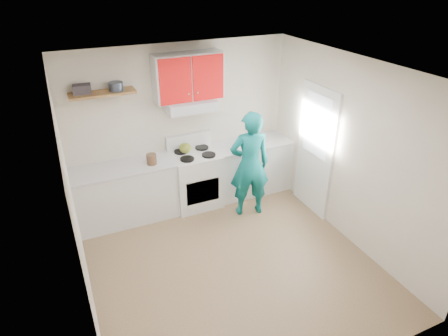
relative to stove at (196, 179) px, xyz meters
name	(u,v)px	position (x,y,z in m)	size (l,w,h in m)	color
floor	(231,262)	(-0.10, -1.57, -0.46)	(3.80, 3.80, 0.00)	brown
ceiling	(232,71)	(-0.10, -1.57, 2.14)	(3.60, 3.80, 0.04)	white
back_wall	(181,126)	(-0.10, 0.32, 0.84)	(3.60, 0.04, 2.60)	beige
front_wall	(331,283)	(-0.10, -3.47, 0.84)	(3.60, 0.04, 2.60)	beige
left_wall	(75,214)	(-1.90, -1.57, 0.84)	(0.04, 3.80, 2.60)	beige
right_wall	(349,152)	(1.70, -1.57, 0.84)	(0.04, 3.80, 2.60)	beige
door	(315,151)	(1.68, -0.88, 0.56)	(0.05, 0.85, 2.05)	white
door_glass	(317,126)	(1.65, -0.88, 0.99)	(0.01, 0.55, 0.95)	white
counter_left	(126,194)	(-1.14, 0.02, -0.01)	(1.52, 0.60, 0.90)	silver
counter_right	(251,167)	(1.04, 0.02, -0.01)	(1.32, 0.60, 0.90)	silver
stove	(196,179)	(0.00, 0.00, 0.00)	(0.76, 0.65, 0.92)	white
range_hood	(191,105)	(0.00, 0.10, 1.24)	(0.76, 0.44, 0.15)	silver
upper_cabinets	(188,77)	(0.00, 0.16, 1.66)	(1.02, 0.33, 0.70)	red
shelf	(102,93)	(-1.25, 0.18, 1.56)	(0.90, 0.30, 0.04)	brown
books	(82,89)	(-1.50, 0.21, 1.64)	(0.24, 0.17, 0.12)	#363037
tin	(116,86)	(-1.06, 0.16, 1.64)	(0.20, 0.20, 0.12)	#333D4C
kettle	(185,148)	(-0.12, 0.10, 0.54)	(0.19, 0.19, 0.17)	olive
crock	(152,160)	(-0.71, -0.06, 0.53)	(0.15, 0.15, 0.18)	#493220
cutting_board	(248,145)	(0.94, -0.02, 0.45)	(0.29, 0.21, 0.02)	olive
silicone_mat	(266,142)	(1.27, -0.04, 0.44)	(0.28, 0.24, 0.01)	red
person	(250,165)	(0.68, -0.59, 0.40)	(0.63, 0.41, 1.73)	#0C6E6D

